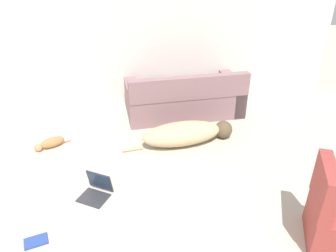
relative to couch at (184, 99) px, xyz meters
The scene contains 6 objects.
wall_back 1.58m from the couch, 146.24° to the left, with size 7.67×0.06×2.70m.
couch is the anchor object (origin of this frame).
dog 0.97m from the couch, 101.19° to the right, with size 1.67×0.57×0.33m.
cat 2.25m from the couch, 161.26° to the right, with size 0.50×0.31×0.15m.
laptop_open 2.38m from the couch, 127.78° to the right, with size 0.44×0.44×0.27m.
book_blue 3.23m from the couch, 129.31° to the right, with size 0.25×0.19×0.02m.
Camera 1 is at (-0.20, -1.04, 2.55)m, focal length 35.00 mm.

